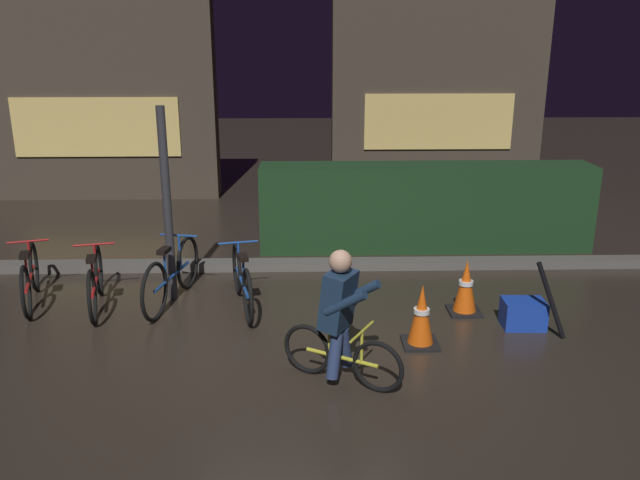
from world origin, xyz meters
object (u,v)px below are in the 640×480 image
at_px(parked_bike_center_right, 242,281).
at_px(parked_bike_center_left, 172,275).
at_px(traffic_cone_near, 421,316).
at_px(cyclist, 341,316).
at_px(street_post, 167,206).
at_px(parked_bike_leftmost, 30,277).
at_px(blue_crate, 523,314).
at_px(traffic_cone_far, 466,287).
at_px(parked_bike_left_mid, 95,281).
at_px(closed_umbrella, 551,300).

bearing_deg(parked_bike_center_right, parked_bike_center_left, 66.24).
distance_m(traffic_cone_near, cyclist, 1.14).
xyz_separation_m(street_post, parked_bike_leftmost, (-1.63, -0.09, -0.82)).
bearing_deg(blue_crate, traffic_cone_far, 143.72).
bearing_deg(street_post, blue_crate, -12.98).
relative_size(parked_bike_center_right, cyclist, 1.23).
bearing_deg(parked_bike_leftmost, parked_bike_center_right, -111.26).
distance_m(parked_bike_center_left, traffic_cone_far, 3.36).
height_order(traffic_cone_far, cyclist, cyclist).
bearing_deg(parked_bike_leftmost, traffic_cone_far, -111.22).
distance_m(street_post, parked_bike_leftmost, 1.82).
relative_size(blue_crate, cyclist, 0.35).
height_order(parked_bike_leftmost, parked_bike_center_right, parked_bike_center_right).
height_order(parked_bike_leftmost, traffic_cone_near, parked_bike_leftmost).
height_order(street_post, traffic_cone_near, street_post).
bearing_deg(traffic_cone_far, cyclist, -135.16).
xyz_separation_m(parked_bike_leftmost, cyclist, (3.51, -1.90, 0.31)).
bearing_deg(blue_crate, parked_bike_leftmost, 171.71).
bearing_deg(blue_crate, traffic_cone_near, -161.18).
bearing_deg(parked_bike_left_mid, traffic_cone_far, -106.10).
height_order(parked_bike_center_left, blue_crate, parked_bike_center_left).
relative_size(parked_bike_left_mid, parked_bike_center_right, 0.97).
distance_m(traffic_cone_far, cyclist, 2.13).
bearing_deg(street_post, parked_bike_left_mid, -163.20).
bearing_deg(street_post, closed_umbrella, -15.72).
xyz_separation_m(street_post, cyclist, (1.88, -1.99, -0.50)).
relative_size(traffic_cone_near, closed_umbrella, 0.76).
relative_size(street_post, parked_bike_leftmost, 1.56).
distance_m(blue_crate, closed_umbrella, 0.40).
xyz_separation_m(parked_bike_center_left, cyclist, (1.85, -1.85, 0.28)).
bearing_deg(parked_bike_center_left, cyclist, -123.44).
relative_size(parked_bike_left_mid, traffic_cone_near, 2.29).
height_order(parked_bike_left_mid, parked_bike_center_left, parked_bike_center_left).
distance_m(parked_bike_center_left, traffic_cone_near, 2.94).
relative_size(parked_bike_leftmost, traffic_cone_far, 2.31).
height_order(traffic_cone_far, closed_umbrella, closed_umbrella).
height_order(street_post, parked_bike_left_mid, street_post).
height_order(street_post, blue_crate, street_post).
distance_m(parked_bike_leftmost, parked_bike_left_mid, 0.82).
height_order(traffic_cone_far, blue_crate, traffic_cone_far).
relative_size(parked_bike_center_left, traffic_cone_near, 2.51).
relative_size(parked_bike_leftmost, traffic_cone_near, 2.25).
height_order(parked_bike_center_right, closed_umbrella, closed_umbrella).
relative_size(traffic_cone_near, cyclist, 0.52).
height_order(parked_bike_left_mid, traffic_cone_far, parked_bike_left_mid).
bearing_deg(traffic_cone_far, blue_crate, -36.28).
bearing_deg(closed_umbrella, cyclist, 38.68).
xyz_separation_m(parked_bike_center_right, traffic_cone_near, (1.88, -1.00, -0.02)).
bearing_deg(parked_bike_center_left, parked_bike_left_mid, 108.80).
height_order(parked_bike_center_right, traffic_cone_near, parked_bike_center_right).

